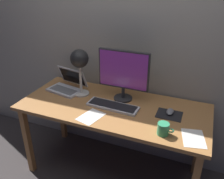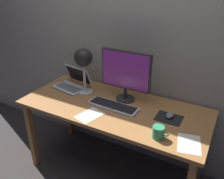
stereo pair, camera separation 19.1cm
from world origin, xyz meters
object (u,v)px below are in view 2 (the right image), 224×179
at_px(keyboard_main, 113,106).
at_px(laptop, 74,82).
at_px(desk_lamp, 83,60).
at_px(mouse, 170,115).
at_px(coffee_mug, 158,132).
at_px(monitor, 126,73).

bearing_deg(keyboard_main, laptop, 163.01).
bearing_deg(laptop, keyboard_main, -16.99).
bearing_deg(desk_lamp, laptop, 163.62).
distance_m(desk_lamp, mouse, 0.88).
xyz_separation_m(mouse, coffee_mug, (0.00, -0.29, 0.02)).
xyz_separation_m(desk_lamp, mouse, (0.83, -0.03, -0.30)).
height_order(keyboard_main, mouse, mouse).
xyz_separation_m(laptop, desk_lamp, (0.17, -0.05, 0.26)).
distance_m(keyboard_main, coffee_mug, 0.51).
height_order(laptop, mouse, laptop).
height_order(keyboard_main, coffee_mug, coffee_mug).
xyz_separation_m(monitor, mouse, (0.43, -0.09, -0.24)).
height_order(keyboard_main, laptop, laptop).
bearing_deg(coffee_mug, mouse, 90.30).
distance_m(mouse, coffee_mug, 0.29).
bearing_deg(mouse, laptop, 175.19).
height_order(desk_lamp, mouse, desk_lamp).
height_order(laptop, desk_lamp, desk_lamp).
bearing_deg(keyboard_main, coffee_mug, -24.37).
distance_m(monitor, desk_lamp, 0.40).
xyz_separation_m(keyboard_main, desk_lamp, (-0.36, 0.11, 0.31)).
distance_m(monitor, mouse, 0.50).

